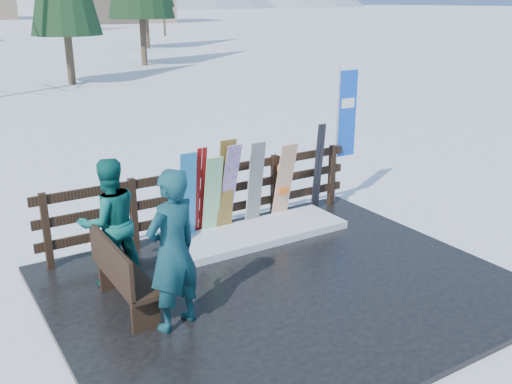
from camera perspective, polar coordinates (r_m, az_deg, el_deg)
ground at (r=7.98m, az=2.80°, el=-9.68°), size 700.00×700.00×0.00m
deck at (r=7.96m, az=2.81°, el=-9.43°), size 6.00×5.00×0.08m
fence at (r=9.42m, az=-4.75°, el=-0.28°), size 5.60×0.10×1.15m
snow_patch at (r=9.42m, az=0.28°, el=-4.10°), size 2.96×1.00×0.12m
bench at (r=7.30m, az=-13.43°, el=-7.81°), size 0.41×1.50×0.97m
snowboard_0 at (r=9.01m, az=-6.85°, el=-0.63°), size 0.27×0.22×1.51m
snowboard_1 at (r=9.20m, az=-4.40°, el=-0.51°), size 0.29×0.30×1.39m
snowboard_2 at (r=9.28m, az=-3.02°, el=0.47°), size 0.28×0.25×1.63m
snowboard_3 at (r=9.31m, az=-2.74°, el=0.34°), size 0.25×0.48×1.56m
snowboard_4 at (r=9.57m, az=-0.10°, el=0.69°), size 0.27×0.25×1.51m
snowboard_5 at (r=9.89m, az=2.83°, el=0.99°), size 0.32×0.35×1.42m
ski_pair_a at (r=9.16m, az=-5.63°, el=-0.10°), size 0.16×0.29×1.55m
ski_pair_b at (r=10.37m, az=6.23°, el=2.40°), size 0.17×0.17×1.65m
rental_flag at (r=10.79m, az=8.86°, el=7.21°), size 0.45×0.04×2.60m
person_front at (r=6.63m, az=-8.34°, el=-5.82°), size 0.82×0.67×1.96m
person_back at (r=7.88m, az=-14.40°, el=-2.94°), size 0.88×0.70×1.77m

